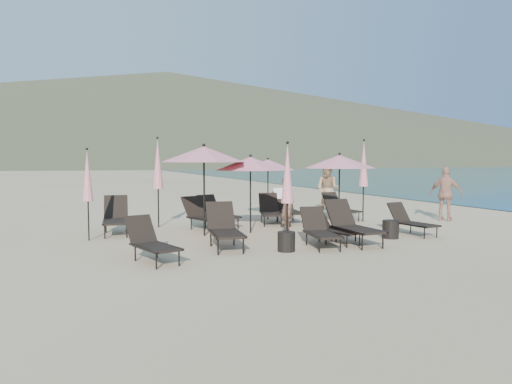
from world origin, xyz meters
name	(u,v)px	position (x,y,z in m)	size (l,w,h in m)	color
ground	(344,244)	(0.00, 0.00, 0.00)	(800.00, 800.00, 0.00)	#D6BA8C
volcanic_headland	(184,119)	(71.37, 302.62, 26.49)	(690.00, 690.00, 55.00)	brown
lounger_0	(151,241)	(-4.80, -0.22, 0.42)	(0.99, 1.67, 0.90)	black
lounger_1	(224,227)	(-2.90, 0.68, 0.49)	(0.96, 1.90, 1.04)	black
lounger_2	(320,229)	(-0.73, -0.05, 0.43)	(0.89, 1.67, 0.91)	black
lounger_3	(332,227)	(-0.17, 0.31, 0.40)	(0.96, 1.59, 0.86)	black
lounger_4	(352,224)	(0.24, 0.02, 0.50)	(0.71, 1.84, 1.06)	black
lounger_5	(411,220)	(2.55, 0.63, 0.40)	(0.74, 1.55, 0.86)	black
lounger_6	(116,217)	(-5.03, 3.95, 0.49)	(0.90, 1.87, 1.04)	black
lounger_7	(203,215)	(-2.53, 3.76, 0.45)	(1.15, 1.79, 0.96)	black
lounger_8	(217,212)	(-1.96, 4.21, 0.45)	(1.01, 1.77, 0.96)	black
lounger_9	(270,210)	(-0.14, 4.24, 0.45)	(1.10, 1.78, 0.96)	black
lounger_10	(287,206)	(0.58, 4.47, 0.52)	(0.87, 1.82, 1.09)	black
lounger_11	(340,207)	(2.53, 4.31, 0.43)	(0.70, 1.62, 0.91)	black
umbrella_open_0	(204,154)	(-2.83, 2.62, 2.24)	(2.35, 2.35, 2.53)	black
umbrella_open_1	(250,164)	(-1.46, 2.64, 1.98)	(2.08, 2.08, 2.24)	black
umbrella_open_2	(339,162)	(1.18, 2.17, 2.03)	(2.13, 2.13, 2.29)	black
umbrella_open_3	(268,165)	(0.24, 5.30, 1.89)	(1.99, 1.99, 2.14)	black
umbrella_closed_0	(287,174)	(-1.56, 0.02, 1.76)	(0.30, 0.30, 2.53)	black
umbrella_closed_1	(364,164)	(2.97, 3.56, 1.92)	(0.32, 0.32, 2.76)	black
umbrella_closed_2	(87,176)	(-5.82, 3.00, 1.67)	(0.28, 0.28, 2.40)	black
umbrella_closed_3	(158,164)	(-3.66, 4.78, 1.94)	(0.33, 0.33, 2.78)	black
side_table_0	(286,242)	(-1.72, -0.28, 0.23)	(0.41, 0.41, 0.45)	black
side_table_1	(390,229)	(1.64, 0.34, 0.24)	(0.43, 0.43, 0.48)	black
beachgoer_a	(288,204)	(-0.29, 2.60, 0.78)	(0.57, 0.37, 1.57)	#AD765D
beachgoer_b	(328,189)	(2.96, 5.87, 0.95)	(0.93, 0.72, 1.91)	tan
beachgoer_c	(446,194)	(5.71, 2.70, 0.92)	(1.08, 0.45, 1.84)	tan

